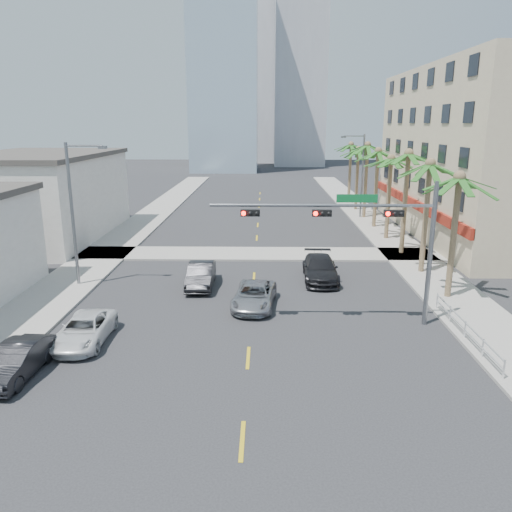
{
  "coord_description": "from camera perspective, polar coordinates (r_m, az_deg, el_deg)",
  "views": [
    {
      "loc": [
        0.7,
        -16.24,
        10.08
      ],
      "look_at": [
        0.27,
        8.46,
        3.5
      ],
      "focal_mm": 35.0,
      "sensor_mm": 36.0,
      "label": 1
    }
  ],
  "objects": [
    {
      "name": "ground",
      "position": [
        19.12,
        -1.31,
        -16.9
      ],
      "size": [
        260.0,
        260.0,
        0.0
      ],
      "primitive_type": "plane",
      "color": "#262628",
      "rests_on": "ground"
    },
    {
      "name": "sidewalk_right",
      "position": [
        39.25,
        17.69,
        -0.58
      ],
      "size": [
        4.0,
        120.0,
        0.15
      ],
      "primitive_type": "cube",
      "color": "gray",
      "rests_on": "ground"
    },
    {
      "name": "sidewalk_left",
      "position": [
        39.68,
        -17.7,
        -0.42
      ],
      "size": [
        4.0,
        120.0,
        0.15
      ],
      "primitive_type": "cube",
      "color": "gray",
      "rests_on": "ground"
    },
    {
      "name": "sidewalk_cross",
      "position": [
        39.53,
        -0.05,
        0.25
      ],
      "size": [
        80.0,
        4.0,
        0.15
      ],
      "primitive_type": "cube",
      "color": "gray",
      "rests_on": "ground"
    },
    {
      "name": "building_right",
      "position": [
        50.97,
        26.16,
        10.52
      ],
      "size": [
        15.25,
        28.0,
        15.0
      ],
      "color": "#CBB28F",
      "rests_on": "ground"
    },
    {
      "name": "building_left_far",
      "position": [
        49.06,
        -23.46,
        6.1
      ],
      "size": [
        11.0,
        18.0,
        7.2
      ],
      "primitive_type": "cube",
      "color": "beige",
      "rests_on": "ground"
    },
    {
      "name": "tower_far_left",
      "position": [
        112.44,
        -3.71,
        21.99
      ],
      "size": [
        14.0,
        14.0,
        48.0
      ],
      "primitive_type": "cube",
      "color": "#99B2C6",
      "rests_on": "ground"
    },
    {
      "name": "tower_far_right",
      "position": [
        128.07,
        5.14,
        23.8
      ],
      "size": [
        12.0,
        12.0,
        60.0
      ],
      "primitive_type": "cube",
      "color": "#ADADB2",
      "rests_on": "ground"
    },
    {
      "name": "tower_far_center",
      "position": [
        141.71,
        -0.53,
        19.33
      ],
      "size": [
        16.0,
        16.0,
        42.0
      ],
      "primitive_type": "cube",
      "color": "#ADADB2",
      "rests_on": "ground"
    },
    {
      "name": "traffic_signal_mast",
      "position": [
        25.22,
        12.62,
        3.08
      ],
      "size": [
        11.12,
        0.54,
        7.2
      ],
      "color": "slate",
      "rests_on": "ground"
    },
    {
      "name": "palm_tree_0",
      "position": [
        30.41,
        22.23,
        8.17
      ],
      "size": [
        4.8,
        4.8,
        7.8
      ],
      "color": "brown",
      "rests_on": "ground"
    },
    {
      "name": "palm_tree_1",
      "position": [
        35.27,
        19.29,
        9.79
      ],
      "size": [
        4.8,
        4.8,
        8.16
      ],
      "color": "brown",
      "rests_on": "ground"
    },
    {
      "name": "palm_tree_2",
      "position": [
        40.21,
        17.05,
        10.99
      ],
      "size": [
        4.8,
        4.8,
        8.52
      ],
      "color": "brown",
      "rests_on": "ground"
    },
    {
      "name": "palm_tree_3",
      "position": [
        45.27,
        15.2,
        10.61
      ],
      "size": [
        4.8,
        4.8,
        7.8
      ],
      "color": "brown",
      "rests_on": "ground"
    },
    {
      "name": "palm_tree_4",
      "position": [
        50.3,
        13.79,
        11.47
      ],
      "size": [
        4.8,
        4.8,
        8.16
      ],
      "color": "brown",
      "rests_on": "ground"
    },
    {
      "name": "palm_tree_5",
      "position": [
        55.37,
        12.64,
        12.18
      ],
      "size": [
        4.8,
        4.8,
        8.52
      ],
      "color": "brown",
      "rests_on": "ground"
    },
    {
      "name": "palm_tree_6",
      "position": [
        60.5,
        11.63,
        11.77
      ],
      "size": [
        4.8,
        4.8,
        7.8
      ],
      "color": "brown",
      "rests_on": "ground"
    },
    {
      "name": "palm_tree_7",
      "position": [
        65.6,
        10.82,
        12.34
      ],
      "size": [
        4.8,
        4.8,
        8.16
      ],
      "color": "brown",
      "rests_on": "ground"
    },
    {
      "name": "streetlight_left",
      "position": [
        32.81,
        -19.99,
        5.21
      ],
      "size": [
        2.55,
        0.25,
        9.0
      ],
      "color": "slate",
      "rests_on": "ground"
    },
    {
      "name": "streetlight_right",
      "position": [
        55.43,
        11.86,
        9.4
      ],
      "size": [
        2.55,
        0.25,
        9.0
      ],
      "color": "slate",
      "rests_on": "ground"
    },
    {
      "name": "guardrail",
      "position": [
        25.98,
        22.81,
        -7.55
      ],
      "size": [
        0.08,
        8.08,
        1.0
      ],
      "color": "silver",
      "rests_on": "ground"
    },
    {
      "name": "car_parked_mid",
      "position": [
        22.98,
        -25.67,
        -10.77
      ],
      "size": [
        1.67,
        4.28,
        1.39
      ],
      "primitive_type": "imported",
      "rotation": [
        0.0,
        0.0,
        -0.05
      ],
      "color": "black",
      "rests_on": "ground"
    },
    {
      "name": "car_parked_far",
      "position": [
        25.14,
        -19.04,
        -8.0
      ],
      "size": [
        2.15,
        4.62,
        1.28
      ],
      "primitive_type": "imported",
      "rotation": [
        0.0,
        0.0,
        0.0
      ],
      "color": "silver",
      "rests_on": "ground"
    },
    {
      "name": "car_lane_left",
      "position": [
        31.87,
        -6.33,
        -2.2
      ],
      "size": [
        1.68,
        4.59,
        1.5
      ],
      "primitive_type": "imported",
      "rotation": [
        0.0,
        0.0,
        0.02
      ],
      "color": "black",
      "rests_on": "ground"
    },
    {
      "name": "car_lane_center",
      "position": [
        28.29,
        -0.2,
        -4.53
      ],
      "size": [
        2.71,
        4.97,
        1.32
      ],
      "primitive_type": "imported",
      "rotation": [
        0.0,
        0.0,
        -0.11
      ],
      "color": "#A5A5AA",
      "rests_on": "ground"
    },
    {
      "name": "car_lane_right",
      "position": [
        33.27,
        7.36,
        -1.44
      ],
      "size": [
        2.32,
        5.44,
        1.56
      ],
      "primitive_type": "imported",
      "rotation": [
        0.0,
        0.0,
        -0.02
      ],
      "color": "black",
      "rests_on": "ground"
    }
  ]
}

